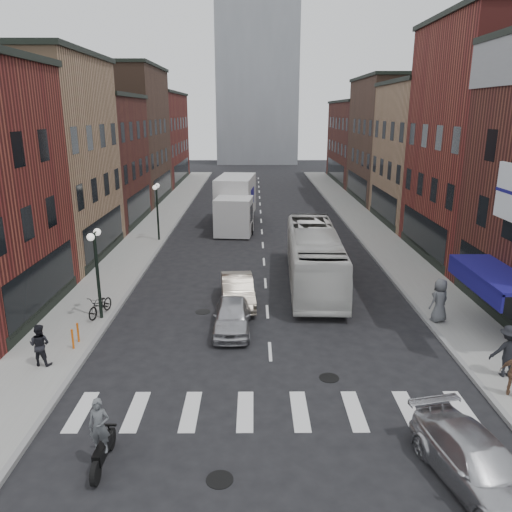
{
  "coord_description": "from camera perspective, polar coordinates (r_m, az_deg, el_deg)",
  "views": [
    {
      "loc": [
        -0.63,
        -16.53,
        8.97
      ],
      "look_at": [
        -0.53,
        5.82,
        2.47
      ],
      "focal_mm": 35.0,
      "sensor_mm": 36.0,
      "label": 1
    }
  ],
  "objects": [
    {
      "name": "ped_left_solo",
      "position": [
        19.71,
        -23.48,
        -9.29
      ],
      "size": [
        0.81,
        0.53,
        1.56
      ],
      "primitive_type": "imported",
      "rotation": [
        0.0,
        0.0,
        3.02
      ],
      "color": "black",
      "rests_on": "sidewalk_left"
    },
    {
      "name": "bike_rack",
      "position": [
        20.91,
        -19.94,
        -8.55
      ],
      "size": [
        0.08,
        0.68,
        0.8
      ],
      "color": "#D8590C",
      "rests_on": "sidewalk_left"
    },
    {
      "name": "curb_left",
      "position": [
        40.07,
        -9.42,
        3.07
      ],
      "size": [
        0.2,
        74.0,
        0.16
      ],
      "primitive_type": "cube",
      "color": "gray",
      "rests_on": "ground"
    },
    {
      "name": "ground",
      "position": [
        18.82,
        1.72,
        -12.25
      ],
      "size": [
        160.0,
        160.0,
        0.0
      ],
      "primitive_type": "plane",
      "color": "black",
      "rests_on": "ground"
    },
    {
      "name": "motorcycle_rider",
      "position": [
        14.21,
        -17.32,
        -19.01
      ],
      "size": [
        0.56,
        1.97,
        2.01
      ],
      "rotation": [
        0.0,
        0.0,
        -0.02
      ],
      "color": "black",
      "rests_on": "ground"
    },
    {
      "name": "bldg_left_mid_a",
      "position": [
        33.86,
        -25.78,
        9.87
      ],
      "size": [
        10.3,
        10.2,
        12.3
      ],
      "color": "#9E7857",
      "rests_on": "ground"
    },
    {
      "name": "curb_right",
      "position": [
        40.29,
        10.67,
        3.08
      ],
      "size": [
        0.2,
        74.0,
        0.16
      ],
      "primitive_type": "cube",
      "color": "gray",
      "rests_on": "ground"
    },
    {
      "name": "ped_right_a",
      "position": [
        19.39,
        26.87,
        -9.67
      ],
      "size": [
        1.21,
        0.63,
        1.86
      ],
      "primitive_type": "imported",
      "rotation": [
        0.0,
        0.0,
        3.12
      ],
      "color": "black",
      "rests_on": "sidewalk_right"
    },
    {
      "name": "bldg_left_far_b",
      "position": [
        67.17,
        -12.95,
        12.99
      ],
      "size": [
        10.3,
        16.2,
        11.3
      ],
      "color": "maroon",
      "rests_on": "ground"
    },
    {
      "name": "transit_bus",
      "position": [
        26.76,
        6.64,
        -0.08
      ],
      "size": [
        2.98,
        10.91,
        3.01
      ],
      "primitive_type": "imported",
      "rotation": [
        0.0,
        0.0,
        -0.04
      ],
      "color": "silver",
      "rests_on": "ground"
    },
    {
      "name": "parked_bicycle",
      "position": [
        23.45,
        -17.36,
        -5.38
      ],
      "size": [
        1.08,
        1.93,
        0.96
      ],
      "primitive_type": "imported",
      "rotation": [
        0.0,
        0.0,
        -0.26
      ],
      "color": "black",
      "rests_on": "sidewalk_left"
    },
    {
      "name": "streetlamp_far",
      "position": [
        35.71,
        -11.26,
        6.15
      ],
      "size": [
        0.32,
        1.22,
        4.11
      ],
      "color": "black",
      "rests_on": "ground"
    },
    {
      "name": "bldg_left_mid_b",
      "position": [
        43.17,
        -20.03,
        10.19
      ],
      "size": [
        10.3,
        10.2,
        10.3
      ],
      "color": "#4C1F1B",
      "rests_on": "ground"
    },
    {
      "name": "crosswalk_stripes",
      "position": [
        16.24,
        2.09,
        -17.3
      ],
      "size": [
        12.0,
        2.2,
        0.01
      ],
      "primitive_type": "cube",
      "color": "silver",
      "rests_on": "ground"
    },
    {
      "name": "bldg_right_mid_b",
      "position": [
        43.56,
        21.15,
        10.79
      ],
      "size": [
        10.3,
        10.2,
        11.3
      ],
      "color": "#9E7857",
      "rests_on": "ground"
    },
    {
      "name": "sedan_left_near",
      "position": [
        21.24,
        -2.75,
        -6.81
      ],
      "size": [
        1.59,
        3.91,
        1.33
      ],
      "primitive_type": "imported",
      "rotation": [
        0.0,
        0.0,
        -0.01
      ],
      "color": "#AEAEB2",
      "rests_on": "ground"
    },
    {
      "name": "bldg_right_far_b",
      "position": [
        67.48,
        13.45,
        12.55
      ],
      "size": [
        10.3,
        16.2,
        10.3
      ],
      "color": "#4C1F1B",
      "rests_on": "ground"
    },
    {
      "name": "bldg_left_far_a",
      "position": [
        53.55,
        -16.26,
        13.12
      ],
      "size": [
        10.3,
        12.2,
        13.3
      ],
      "color": "#4C3226",
      "rests_on": "ground"
    },
    {
      "name": "ped_right_c",
      "position": [
        23.01,
        20.25,
        -4.78
      ],
      "size": [
        1.12,
        0.98,
        1.93
      ],
      "primitive_type": "imported",
      "rotation": [
        0.0,
        0.0,
        3.62
      ],
      "color": "#54575C",
      "rests_on": "sidewalk_right"
    },
    {
      "name": "curb_car",
      "position": [
        14.33,
        24.06,
        -20.92
      ],
      "size": [
        2.68,
        4.67,
        1.27
      ],
      "primitive_type": "imported",
      "rotation": [
        0.0,
        0.0,
        0.21
      ],
      "color": "#BCBCC1",
      "rests_on": "ground"
    },
    {
      "name": "bldg_right_far_a",
      "position": [
        53.92,
        17.0,
        12.54
      ],
      "size": [
        10.3,
        12.2,
        12.3
      ],
      "color": "#4C3226",
      "rests_on": "ground"
    },
    {
      "name": "distant_tower",
      "position": [
        95.88,
        0.13,
        25.84
      ],
      "size": [
        14.0,
        14.0,
        50.0
      ],
      "primitive_type": "cube",
      "color": "#9399A0",
      "rests_on": "ground"
    },
    {
      "name": "box_truck",
      "position": [
        39.96,
        -2.39,
        6.05
      ],
      "size": [
        3.32,
        9.17,
        3.89
      ],
      "rotation": [
        0.0,
        0.0,
        -0.1
      ],
      "color": "silver",
      "rests_on": "ground"
    },
    {
      "name": "sedan_left_far",
      "position": [
        24.01,
        -2.13,
        -3.94
      ],
      "size": [
        1.87,
        4.34,
        1.39
      ],
      "primitive_type": "imported",
      "rotation": [
        0.0,
        0.0,
        0.1
      ],
      "color": "#AFA18E",
      "rests_on": "ground"
    },
    {
      "name": "streetlamp_near",
      "position": [
        22.45,
        -17.81,
        -0.22
      ],
      "size": [
        0.32,
        1.22,
        4.11
      ],
      "color": "black",
      "rests_on": "ground"
    },
    {
      "name": "sidewalk_right",
      "position": [
        40.58,
        12.76,
        3.16
      ],
      "size": [
        3.0,
        74.0,
        0.15
      ],
      "primitive_type": "cube",
      "color": "gray",
      "rests_on": "ground"
    },
    {
      "name": "sidewalk_left",
      "position": [
        40.32,
        -11.53,
        3.15
      ],
      "size": [
        3.0,
        74.0,
        0.15
      ],
      "primitive_type": "cube",
      "color": "gray",
      "rests_on": "ground"
    },
    {
      "name": "awning_blue",
      "position": [
        22.22,
        25.23,
        -1.96
      ],
      "size": [
        1.8,
        5.0,
        0.78
      ],
      "color": "navy",
      "rests_on": "ground"
    }
  ]
}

